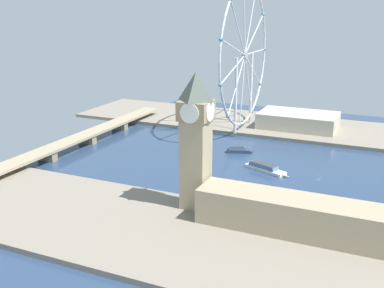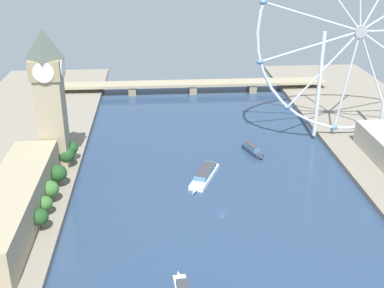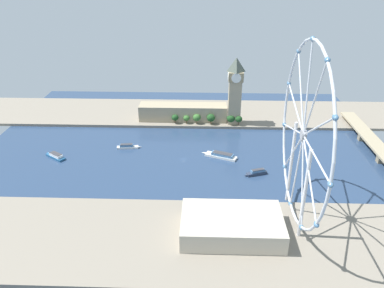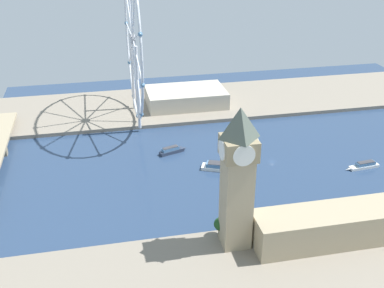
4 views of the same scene
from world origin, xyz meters
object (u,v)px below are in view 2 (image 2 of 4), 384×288
ferris_wheel (360,32)px  river_bridge (193,84)px  clock_tower (50,98)px  tour_boat_3 (253,150)px  parliament_block (14,204)px  tour_boat_2 (205,175)px

ferris_wheel → river_bridge: bearing=131.1°
clock_tower → river_bridge: clock_tower is taller
clock_tower → tour_boat_3: (113.43, 13.47, -40.24)m
parliament_block → tour_boat_2: size_ratio=2.86×
tour_boat_3 → clock_tower: bearing=-102.5°
ferris_wheel → tour_boat_2: 127.10m
river_bridge → clock_tower: bearing=-122.1°
ferris_wheel → tour_boat_2: (-96.88, -49.01, -66.07)m
ferris_wheel → tour_boat_3: ferris_wheel is taller
tour_boat_3 → ferris_wheel: bearing=86.6°
river_bridge → parliament_block: bearing=-115.7°
clock_tower → tour_boat_2: size_ratio=2.12×
ferris_wheel → tour_boat_2: size_ratio=3.61×
parliament_block → tour_boat_2: 99.28m
tour_boat_2 → tour_boat_3: (32.13, 30.56, 0.07)m
ferris_wheel → river_bridge: (-91.90, 105.45, -61.27)m
clock_tower → ferris_wheel: bearing=10.2°
parliament_block → tour_boat_3: bearing=30.7°
parliament_block → river_bridge: bearing=64.3°
clock_tower → parliament_block: size_ratio=0.74×
river_bridge → tour_boat_3: size_ratio=10.17×
clock_tower → ferris_wheel: ferris_wheel is taller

